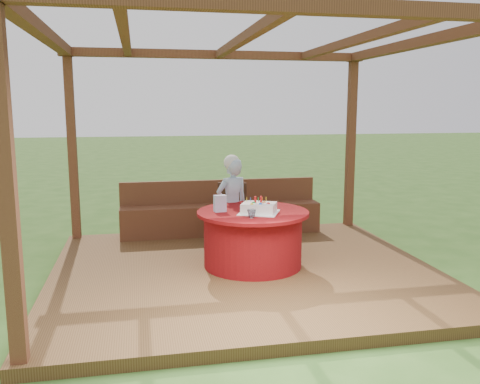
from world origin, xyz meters
name	(u,v)px	position (x,y,z in m)	size (l,w,h in m)	color
ground	(244,277)	(0.00, 0.00, 0.00)	(60.00, 60.00, 0.00)	#2C501A
deck	(244,272)	(0.00, 0.00, 0.06)	(4.50, 4.00, 0.12)	brown
pergola	(244,72)	(0.00, 0.00, 2.41)	(4.50, 4.00, 2.72)	brown
bench	(221,216)	(0.00, 1.72, 0.38)	(3.00, 0.42, 0.80)	brown
table	(253,238)	(0.12, 0.06, 0.46)	(1.34, 1.34, 0.68)	maroon
chair	(231,212)	(0.04, 1.08, 0.59)	(0.50, 0.50, 0.85)	#331D10
elderly_woman	(232,203)	(-0.02, 0.71, 0.77)	(0.53, 0.44, 1.29)	#91B8D8
birthday_cake	(259,208)	(0.17, -0.05, 0.85)	(0.58, 0.58, 0.19)	white
gift_bag	(220,203)	(-0.27, 0.11, 0.89)	(0.14, 0.09, 0.20)	#E695C7
drinking_glass	(252,214)	(0.02, -0.30, 0.84)	(0.10, 0.10, 0.09)	silver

